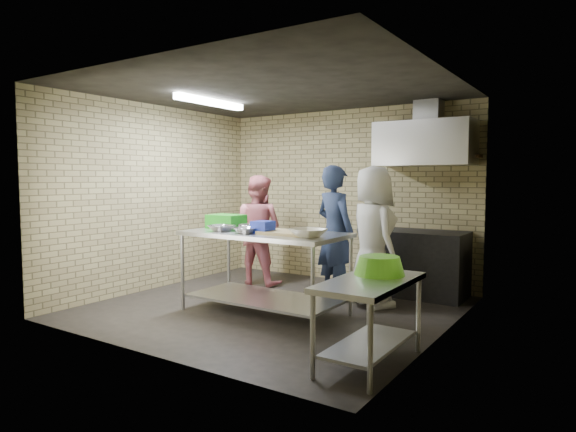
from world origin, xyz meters
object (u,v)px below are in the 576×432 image
Objects in this scene: side_counter at (369,322)px; bottle_green at (462,149)px; prep_table at (265,273)px; blue_tub at (263,227)px; woman_white at (373,236)px; bottle_red at (432,149)px; stove at (421,264)px; green_basin at (379,265)px; man_navy at (335,233)px; green_crate at (226,221)px; woman_pink at (258,230)px.

side_counter is 8.00× the size of bottle_green.
blue_tub reaches higher than prep_table.
bottle_red is at bearing -71.70° from woman_white.
stove is 1.65m from bottle_green.
prep_table is 1.10× the size of woman_white.
prep_table is 0.57m from blue_tub.
green_basin is at bearing 94.57° from side_counter.
stove is 2.57m from green_basin.
man_navy is at bearing -131.80° from bottle_red.
bottle_green is at bearing 90.00° from side_counter.
man_navy is (-1.33, 1.67, 0.06)m from green_basin.
side_counter is at bearing -82.38° from bottle_red.
blue_tub is 1.45m from woman_white.
green_crate reaches higher than prep_table.
side_counter is 3.44m from bottle_red.
blue_tub reaches higher than stove.
blue_tub is 1.78m from woman_pink.
green_basin is (-0.02, 0.25, 0.46)m from side_counter.
green_crate is (-2.00, -1.77, 0.62)m from stove.
woman_pink is (-2.35, -0.62, 0.39)m from stove.
side_counter is 2.61× the size of green_basin.
prep_table is 1.09× the size of man_navy.
bottle_red reaches higher than woman_pink.
woman_pink is (-2.80, -0.86, -1.18)m from bottle_green.
woman_pink reaches higher than stove.
green_crate is (-0.70, 0.12, 0.58)m from prep_table.
woman_pink is (-1.05, 1.28, 0.34)m from prep_table.
bottle_red reaches higher than woman_white.
green_crate is 0.95× the size of green_basin.
green_basin is 3.36m from woman_pink.
blue_tub is (0.05, -0.10, 0.56)m from prep_table.
green_crate is 0.24× the size of man_navy.
bottle_green is at bearing 50.62° from prep_table.
bottle_green is at bearing 52.71° from blue_tub.
bottle_green reaches higher than green_basin.
green_crate is 0.26× the size of woman_pink.
blue_tub is at bearing -63.43° from prep_table.
man_navy is at bearing 69.66° from prep_table.
woman_white reaches higher than prep_table.
green_crate is 3.03m from bottle_red.
green_basin reaches higher than side_counter.
woman_white reaches higher than woman_pink.
woman_pink is (-2.80, 2.13, 0.46)m from side_counter.
woman_white reaches higher than green_basin.
stove is 0.72× the size of woman_pink.
green_basin is (2.43, -0.73, -0.23)m from green_crate.
green_basin is 2.14m from man_navy.
side_counter is 2.75× the size of green_crate.
woman_pink is 0.94× the size of woman_white.
bottle_green is (0.40, 0.00, -0.01)m from bottle_red.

